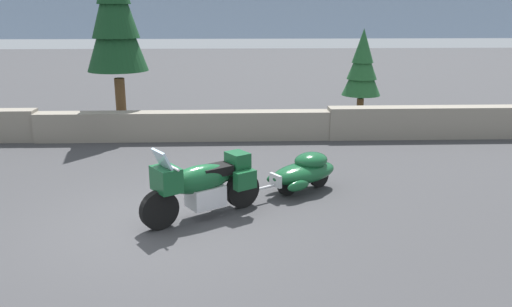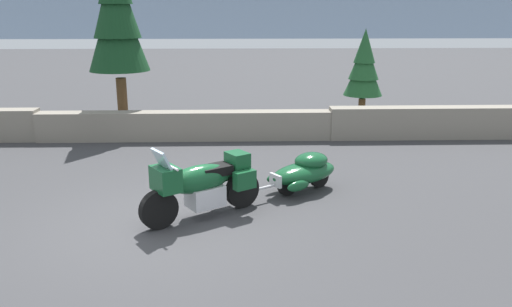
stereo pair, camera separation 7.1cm
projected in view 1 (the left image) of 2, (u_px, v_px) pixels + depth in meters
ground_plane at (152, 225)px, 8.70m from camera, size 80.00×80.00×0.00m
stone_guard_wall at (190, 125)px, 14.24m from camera, size 24.00×0.60×0.88m
touring_motorcycle at (202, 183)px, 8.85m from camera, size 2.00×1.50×1.33m
car_shaped_trailer at (304, 171)px, 10.22m from camera, size 2.03×1.53×0.76m
pine_tree_tall at (114, 11)px, 14.30m from camera, size 1.69×1.69×5.50m
pine_tree_secondary at (362, 66)px, 15.56m from camera, size 1.17×1.17×2.95m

